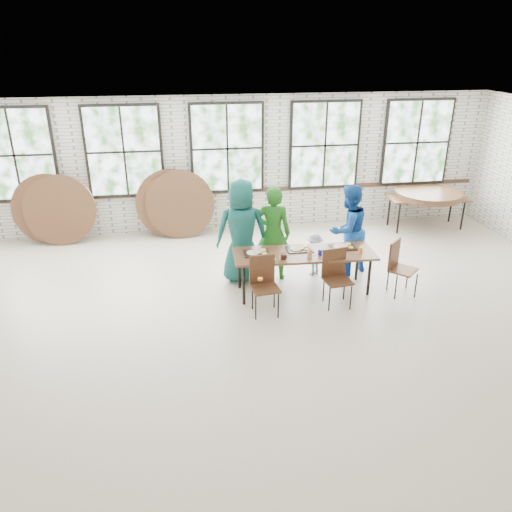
{
  "coord_description": "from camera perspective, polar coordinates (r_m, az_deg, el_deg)",
  "views": [
    {
      "loc": [
        -1.08,
        -6.45,
        4.09
      ],
      "look_at": [
        0.0,
        0.4,
        1.05
      ],
      "focal_mm": 35.0,
      "sensor_mm": 36.0,
      "label": 1
    }
  ],
  "objects": [
    {
      "name": "dining_table",
      "position": [
        8.53,
        5.52,
        0.07
      ],
      "size": [
        2.43,
        0.89,
        0.74
      ],
      "rotation": [
        0.0,
        0.0,
        -0.04
      ],
      "color": "brown",
      "rests_on": "ground"
    },
    {
      "name": "chair_near_right",
      "position": [
        8.29,
        9.11,
        -1.87
      ],
      "size": [
        0.47,
        0.46,
        0.95
      ],
      "rotation": [
        0.0,
        0.0,
        0.14
      ],
      "color": "#4A2B18",
      "rests_on": "ground"
    },
    {
      "name": "adult_teal",
      "position": [
        8.85,
        -1.64,
        2.84
      ],
      "size": [
        0.94,
        0.63,
        1.88
      ],
      "primitive_type": "imported",
      "rotation": [
        0.0,
        0.0,
        3.11
      ],
      "color": "#165348",
      "rests_on": "ground"
    },
    {
      "name": "adult_green",
      "position": [
        8.96,
        1.96,
        2.61
      ],
      "size": [
        0.73,
        0.58,
        1.74
      ],
      "primitive_type": "imported",
      "rotation": [
        0.0,
        0.0,
        2.84
      ],
      "color": "#1E631A",
      "rests_on": "ground"
    },
    {
      "name": "tabletop_clutter",
      "position": [
        8.5,
        6.17,
        0.51
      ],
      "size": [
        2.0,
        0.64,
        0.11
      ],
      "color": "black",
      "rests_on": "dining_table"
    },
    {
      "name": "chair_near_left",
      "position": [
        7.94,
        0.87,
        -2.74
      ],
      "size": [
        0.47,
        0.45,
        0.95
      ],
      "rotation": [
        0.0,
        0.0,
        0.12
      ],
      "color": "#4A2B18",
      "rests_on": "ground"
    },
    {
      "name": "round_tops_leaning",
      "position": [
        11.25,
        -15.74,
        5.41
      ],
      "size": [
        4.29,
        0.43,
        1.49
      ],
      "color": "brown",
      "rests_on": "ground"
    },
    {
      "name": "chair_spare",
      "position": [
        8.87,
        15.98,
        -0.77
      ],
      "size": [
        0.58,
        0.58,
        0.95
      ],
      "rotation": [
        0.0,
        0.0,
        0.78
      ],
      "color": "#4A2B18",
      "rests_on": "ground"
    },
    {
      "name": "storage_table",
      "position": [
        12.19,
        19.0,
        6.16
      ],
      "size": [
        1.85,
        0.88,
        0.74
      ],
      "rotation": [
        0.0,
        0.0,
        -0.07
      ],
      "color": "brown",
      "rests_on": "ground"
    },
    {
      "name": "round_tops_stacked",
      "position": [
        12.16,
        19.07,
        6.69
      ],
      "size": [
        1.5,
        1.5,
        0.13
      ],
      "color": "brown",
      "rests_on": "storage_table"
    },
    {
      "name": "toddler",
      "position": [
        9.31,
        6.68,
        0.18
      ],
      "size": [
        0.6,
        0.48,
        0.81
      ],
      "primitive_type": "imported",
      "rotation": [
        0.0,
        0.0,
        3.55
      ],
      "color": "#162747",
      "rests_on": "ground"
    },
    {
      "name": "room",
      "position": [
        11.17,
        -3.3,
        11.95
      ],
      "size": [
        12.0,
        12.0,
        12.0
      ],
      "color": "beige",
      "rests_on": "ground"
    },
    {
      "name": "adult_blue",
      "position": [
        9.32,
        10.45,
        2.94
      ],
      "size": [
        1.02,
        0.93,
        1.7
      ],
      "primitive_type": "imported",
      "rotation": [
        0.0,
        0.0,
        3.56
      ],
      "color": "#174BA4",
      "rests_on": "ground"
    }
  ]
}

